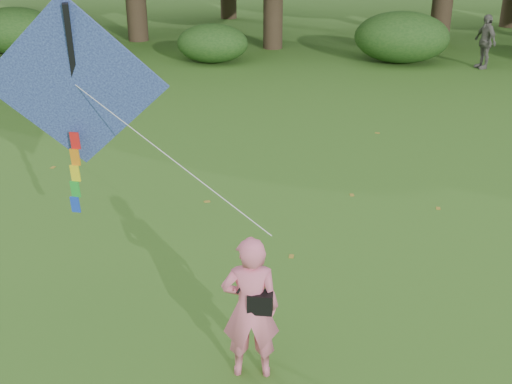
# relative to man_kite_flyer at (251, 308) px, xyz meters

# --- Properties ---
(ground) EXTENTS (100.00, 100.00, 0.00)m
(ground) POSITION_rel_man_kite_flyer_xyz_m (0.44, 0.22, -0.96)
(ground) COLOR #265114
(ground) RESTS_ON ground
(man_kite_flyer) EXTENTS (0.75, 0.54, 1.92)m
(man_kite_flyer) POSITION_rel_man_kite_flyer_xyz_m (0.00, 0.00, 0.00)
(man_kite_flyer) COLOR pink
(man_kite_flyer) RESTS_ON ground
(bystander_right) EXTENTS (0.88, 1.22, 1.92)m
(bystander_right) POSITION_rel_man_kite_flyer_xyz_m (6.32, 17.50, -0.00)
(bystander_right) COLOR #67635C
(bystander_right) RESTS_ON ground
(crossbody_bag) EXTENTS (0.43, 0.20, 0.74)m
(crossbody_bag) POSITION_rel_man_kite_flyer_xyz_m (0.12, -0.03, 0.13)
(crossbody_bag) COLOR black
(crossbody_bag) RESTS_ON ground
(flying_kite) EXTENTS (4.30, 2.55, 3.31)m
(flying_kite) POSITION_rel_man_kite_flyer_xyz_m (-2.73, 2.04, 2.10)
(flying_kite) COLOR #2848B1
(flying_kite) RESTS_ON ground
(shrub_band) EXTENTS (39.15, 3.22, 1.88)m
(shrub_band) POSITION_rel_man_kite_flyer_xyz_m (-0.28, 17.82, -0.10)
(shrub_band) COLOR #264919
(shrub_band) RESTS_ON ground
(fallen_leaves) EXTENTS (11.48, 12.19, 0.01)m
(fallen_leaves) POSITION_rel_man_kite_flyer_xyz_m (1.32, 3.79, -0.96)
(fallen_leaves) COLOR olive
(fallen_leaves) RESTS_ON ground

